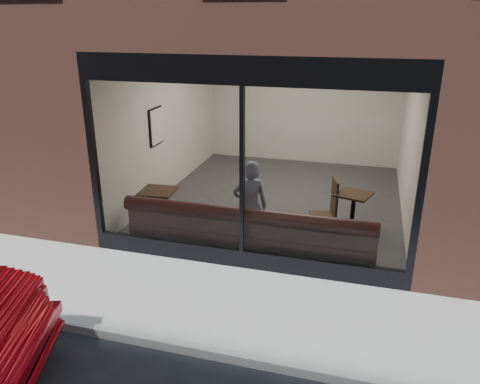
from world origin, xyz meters
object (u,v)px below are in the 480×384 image
(cafe_table_left, at_px, (158,191))
(cafe_chair_right, at_px, (323,216))
(banquette, at_px, (249,243))
(person, at_px, (250,207))
(cafe_table_right, at_px, (354,194))

(cafe_table_left, xyz_separation_m, cafe_chair_right, (2.88, 0.85, -0.50))
(banquette, height_order, person, person)
(banquette, relative_size, cafe_table_left, 6.58)
(person, bearing_deg, cafe_table_left, -29.83)
(banquette, xyz_separation_m, cafe_table_left, (-1.84, 0.55, 0.52))
(banquette, relative_size, cafe_table_right, 7.26)
(person, bearing_deg, banquette, 79.42)
(cafe_chair_right, bearing_deg, banquette, 37.10)
(person, xyz_separation_m, cafe_chair_right, (1.07, 1.20, -0.54))
(banquette, height_order, cafe_table_right, cafe_table_right)
(person, relative_size, cafe_chair_right, 3.53)
(cafe_table_left, relative_size, cafe_chair_right, 1.38)
(cafe_chair_right, bearing_deg, cafe_table_left, 0.26)
(banquette, bearing_deg, cafe_table_right, 40.64)
(cafe_table_right, relative_size, cafe_chair_right, 1.25)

